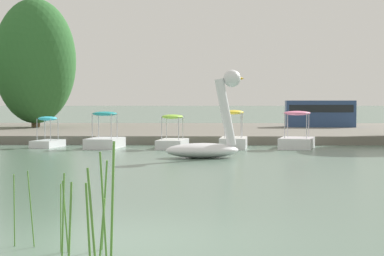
# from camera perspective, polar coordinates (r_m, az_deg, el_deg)

# --- Properties ---
(ground_plane) EXTENTS (632.53, 632.53, 0.00)m
(ground_plane) POSITION_cam_1_polar(r_m,az_deg,el_deg) (10.03, -6.74, -9.76)
(ground_plane) COLOR #567060
(shore_bank_far) EXTENTS (122.13, 19.43, 0.42)m
(shore_bank_far) POSITION_cam_1_polar(r_m,az_deg,el_deg) (41.24, -0.44, -0.30)
(shore_bank_far) COLOR #6B665B
(shore_bank_far) RESTS_ON ground_plane
(swan_boat) EXTENTS (3.01, 1.64, 3.28)m
(swan_boat) POSITION_cam_1_polar(r_m,az_deg,el_deg) (24.32, 1.44, -0.83)
(swan_boat) COLOR white
(swan_boat) RESTS_ON ground_plane
(pedal_boat_pink) EXTENTS (1.92, 2.51, 1.68)m
(pedal_boat_pink) POSITION_cam_1_polar(r_m,az_deg,el_deg) (29.74, 9.12, -0.83)
(pedal_boat_pink) COLOR white
(pedal_boat_pink) RESTS_ON ground_plane
(pedal_boat_yellow) EXTENTS (1.36, 2.33, 1.72)m
(pedal_boat_yellow) POSITION_cam_1_polar(r_m,az_deg,el_deg) (29.41, 3.64, -0.85)
(pedal_boat_yellow) COLOR white
(pedal_boat_yellow) RESTS_ON ground_plane
(pedal_boat_lime) EXTENTS (1.43, 2.39, 1.52)m
(pedal_boat_lime) POSITION_cam_1_polar(r_m,az_deg,el_deg) (29.35, -1.72, -0.91)
(pedal_boat_lime) COLOR white
(pedal_boat_lime) RESTS_ON ground_plane
(pedal_boat_teal) EXTENTS (1.62, 2.40, 1.65)m
(pedal_boat_teal) POSITION_cam_1_polar(r_m,az_deg,el_deg) (29.74, -7.60, -0.89)
(pedal_boat_teal) COLOR white
(pedal_boat_teal) RESTS_ON ground_plane
(pedal_boat_cyan) EXTENTS (1.35, 1.93, 1.42)m
(pedal_boat_cyan) POSITION_cam_1_polar(r_m,az_deg,el_deg) (30.78, -12.45, -0.85)
(pedal_boat_cyan) COLOR white
(pedal_boat_cyan) RESTS_ON ground_plane
(tree_willow_near_path) EXTENTS (7.10, 7.12, 8.38)m
(tree_willow_near_path) POSITION_cam_1_polar(r_m,az_deg,el_deg) (44.06, -13.51, 5.67)
(tree_willow_near_path) COLOR brown
(tree_willow_near_path) RESTS_ON shore_bank_far
(parked_van) EXTENTS (4.57, 2.02, 1.74)m
(parked_van) POSITION_cam_1_polar(r_m,az_deg,el_deg) (44.03, 11.06, 1.32)
(parked_van) COLOR navy
(parked_van) RESTS_ON shore_bank_far
(reed_clump_foreground) EXTENTS (1.57, 1.22, 1.57)m
(reed_clump_foreground) POSITION_cam_1_polar(r_m,az_deg,el_deg) (8.86, -9.13, -7.31)
(reed_clump_foreground) COLOR #568E38
(reed_clump_foreground) RESTS_ON ground_plane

